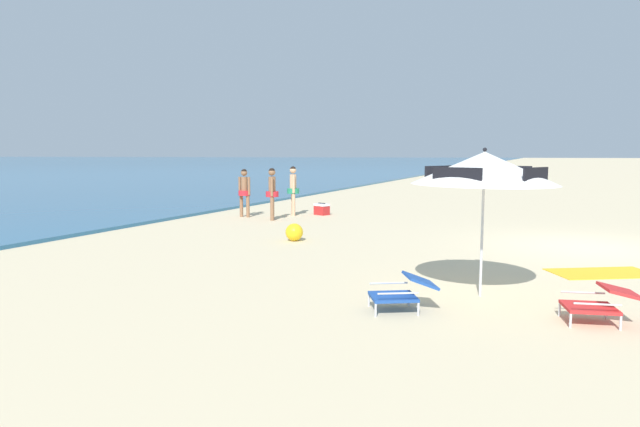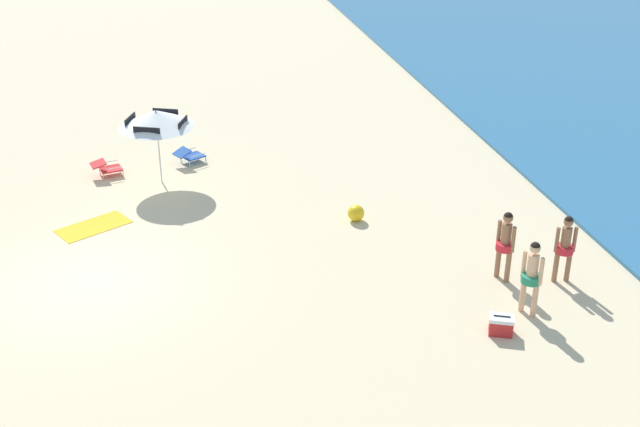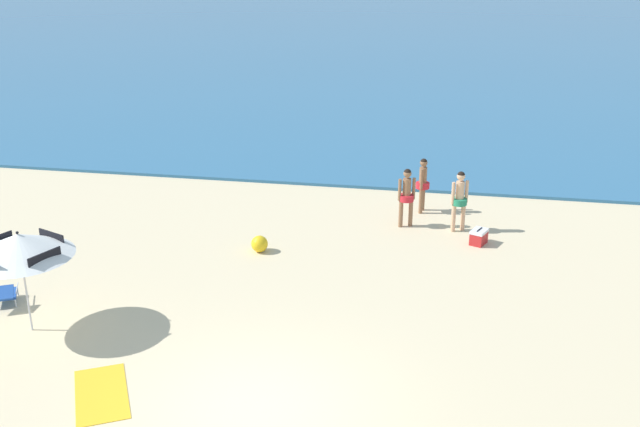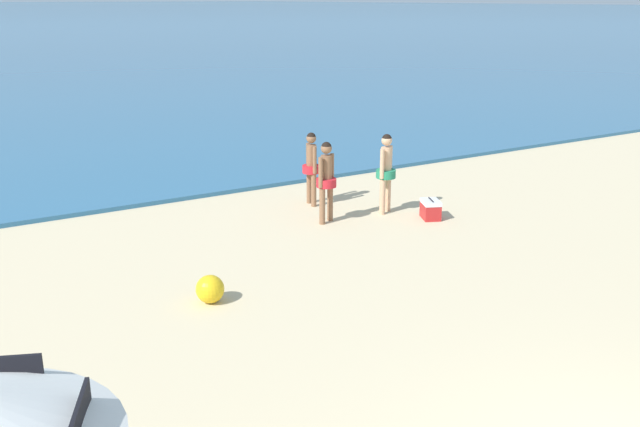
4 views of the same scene
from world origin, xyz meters
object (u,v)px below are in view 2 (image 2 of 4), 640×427
object	(u,v)px
cooler_box	(501,325)
person_wading_in	(532,273)
beach_umbrella_striped_main	(156,119)
lounge_chair_beside_umbrella	(106,167)
person_standing_near_shore	(565,244)
person_standing_beside	(505,241)
beach_ball	(356,213)
lounge_chair_under_umbrella	(189,155)
beach_towel	(93,226)

from	to	relation	value
cooler_box	person_wading_in	bearing A→B (deg)	123.25
beach_umbrella_striped_main	lounge_chair_beside_umbrella	xyz separation A→B (m)	(-0.78, -1.52, -1.64)
beach_umbrella_striped_main	cooler_box	world-z (taller)	beach_umbrella_striped_main
person_standing_near_shore	cooler_box	world-z (taller)	person_standing_near_shore
person_standing_beside	person_wading_in	xyz separation A→B (m)	(1.45, -0.07, 0.02)
beach_umbrella_striped_main	person_standing_near_shore	world-z (taller)	beach_umbrella_striped_main
person_standing_near_shore	cooler_box	size ratio (longest dim) A/B	2.76
beach_ball	lounge_chair_beside_umbrella	bearing A→B (deg)	-124.92
person_wading_in	cooler_box	distance (m)	1.29
person_standing_near_shore	person_wading_in	distance (m)	1.70
lounge_chair_under_umbrella	beach_ball	size ratio (longest dim) A/B	2.32
cooler_box	person_standing_near_shore	bearing A→B (deg)	126.70
person_standing_beside	cooler_box	world-z (taller)	person_standing_beside
beach_umbrella_striped_main	beach_towel	size ratio (longest dim) A/B	1.33
lounge_chair_beside_umbrella	beach_towel	bearing A→B (deg)	-6.19
person_wading_in	beach_umbrella_striped_main	bearing A→B (deg)	-140.29
person_standing_near_shore	beach_towel	xyz separation A→B (m)	(-5.14, -10.38, -0.94)
beach_umbrella_striped_main	person_standing_near_shore	distance (m)	11.44
person_wading_in	beach_towel	bearing A→B (deg)	-124.40
person_wading_in	cooler_box	xyz separation A→B (m)	(0.56, -0.85, -0.79)
person_standing_near_shore	beach_towel	distance (m)	11.62
beach_ball	beach_umbrella_striped_main	bearing A→B (deg)	-127.12
person_standing_beside	person_wading_in	distance (m)	1.45
person_standing_near_shore	beach_ball	size ratio (longest dim) A/B	3.75
person_standing_beside	person_standing_near_shore	bearing A→B (deg)	73.05
person_standing_near_shore	person_wading_in	world-z (taller)	person_wading_in
lounge_chair_beside_umbrella	cooler_box	size ratio (longest dim) A/B	1.60
lounge_chair_beside_umbrella	person_standing_beside	distance (m)	11.88
beach_ball	beach_towel	size ratio (longest dim) A/B	0.24
person_wading_in	beach_ball	xyz separation A→B (m)	(-5.03, -2.40, -0.78)
person_standing_beside	beach_ball	distance (m)	4.42
lounge_chair_under_umbrella	lounge_chair_beside_umbrella	distance (m)	2.46
person_standing_beside	beach_ball	bearing A→B (deg)	-145.41
lounge_chair_under_umbrella	lounge_chair_beside_umbrella	xyz separation A→B (m)	(0.41, -2.42, 0.00)
beach_umbrella_striped_main	beach_towel	bearing A→B (deg)	-37.39
cooler_box	beach_towel	distance (m)	10.63
lounge_chair_beside_umbrella	beach_towel	xyz separation A→B (m)	(3.23, -0.35, -0.27)
lounge_chair_beside_umbrella	person_standing_near_shore	distance (m)	13.08
person_standing_near_shore	person_standing_beside	xyz separation A→B (m)	(-0.38, -1.26, 0.03)
person_wading_in	beach_towel	distance (m)	11.02
beach_umbrella_striped_main	beach_towel	xyz separation A→B (m)	(2.45, -1.87, -1.91)
cooler_box	beach_ball	bearing A→B (deg)	-164.49
beach_umbrella_striped_main	person_standing_beside	world-z (taller)	beach_umbrella_striped_main
person_standing_beside	cooler_box	bearing A→B (deg)	-24.61
lounge_chair_under_umbrella	person_standing_beside	bearing A→B (deg)	37.12
person_standing_beside	lounge_chair_under_umbrella	bearing A→B (deg)	-142.88
lounge_chair_beside_umbrella	beach_ball	size ratio (longest dim) A/B	2.17
beach_umbrella_striped_main	cooler_box	distance (m)	11.31
person_standing_near_shore	lounge_chair_under_umbrella	bearing A→B (deg)	-139.06
person_wading_in	beach_towel	size ratio (longest dim) A/B	0.95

